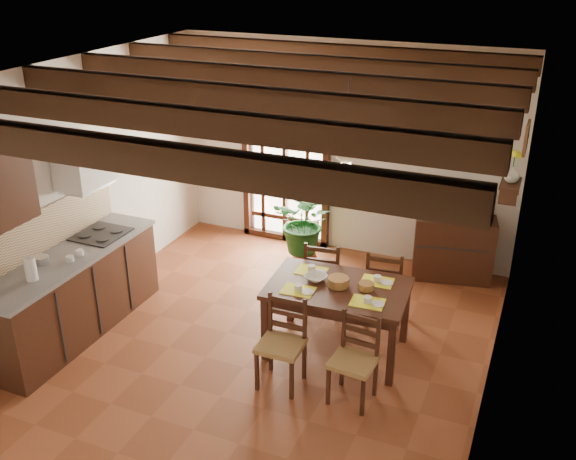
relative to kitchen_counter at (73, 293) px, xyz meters
The scene contains 24 objects.
ground_plane 2.10m from the kitchen_counter, 17.06° to the left, with size 5.00×5.00×0.00m, color brown.
room_shell 2.45m from the kitchen_counter, 17.06° to the left, with size 4.52×5.02×2.81m.
ceiling_beams 3.02m from the kitchen_counter, 17.06° to the left, with size 4.50×4.34×0.20m.
french_door 3.33m from the kitchen_counter, 69.23° to the left, with size 1.26×0.11×2.32m.
kitchen_counter is the anchor object (origin of this frame).
range_hood 1.38m from the kitchen_counter, 99.79° to the left, with size 0.38×0.60×0.54m.
counter_items 0.49m from the kitchen_counter, 89.91° to the left, with size 0.50×1.43×0.25m.
dining_table 2.81m from the kitchen_counter, 15.70° to the left, with size 1.44×0.98×0.75m.
chair_near_left 2.41m from the kitchen_counter, ahead, with size 0.42×0.40×0.88m.
chair_near_right 3.10m from the kitchen_counter, ahead, with size 0.42×0.40×0.84m.
chair_far_left 2.73m from the kitchen_counter, 32.02° to the left, with size 0.47×0.45×0.90m.
chair_far_right 3.35m from the kitchen_counter, 26.38° to the left, with size 0.45×0.43×0.89m.
table_setting 2.82m from the kitchen_counter, 15.70° to the left, with size 1.01×0.67×0.09m.
table_bowl 2.59m from the kitchen_counter, 17.93° to the left, with size 0.22×0.22×0.05m, color white.
sideboard 4.51m from the kitchen_counter, 38.81° to the left, with size 0.96×0.43×0.81m, color #341A10.
crt_tv 4.53m from the kitchen_counter, 38.76° to the left, with size 0.54×0.51×0.39m.
fuse_box 4.80m from the kitchen_counter, 41.72° to the left, with size 0.25×0.03×0.32m, color white.
plant_pot 2.98m from the kitchen_counter, 55.04° to the left, with size 0.36×0.36×0.22m, color #923415.
potted_plant 2.96m from the kitchen_counter, 55.04° to the left, with size 1.97×1.69×2.19m, color #144C19.
wall_shelf 4.76m from the kitchen_counter, 28.25° to the left, with size 0.20×0.42×0.20m.
shelf_vase 4.80m from the kitchen_counter, 28.25° to the left, with size 0.15×0.15×0.15m, color #B2BFB2.
shelf_flowers 4.85m from the kitchen_counter, 28.25° to the left, with size 0.14×0.14×0.36m.
framed_picture 4.98m from the kitchen_counter, 27.77° to the left, with size 0.03×0.32×0.32m.
pendant_lamp 3.25m from the kitchen_counter, 17.65° to the left, with size 0.36×0.36×0.84m.
Camera 1 is at (2.45, -5.16, 3.87)m, focal length 40.00 mm.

